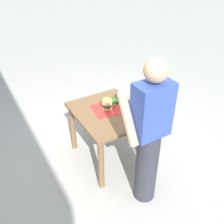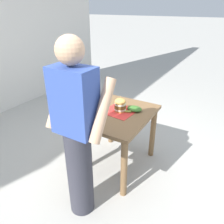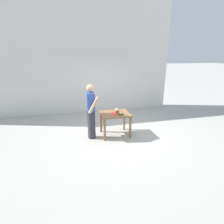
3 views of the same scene
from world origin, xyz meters
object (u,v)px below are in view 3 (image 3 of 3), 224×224
(sandwich, at_px, (117,111))
(diner_across_table, at_px, (91,111))
(pickle_spear, at_px, (118,114))
(patio_table, at_px, (115,117))
(side_salad, at_px, (121,114))

(sandwich, distance_m, diner_across_table, 0.82)
(sandwich, relative_size, pickle_spear, 2.65)
(patio_table, relative_size, diner_across_table, 0.55)
(pickle_spear, bearing_deg, diner_across_table, 84.87)
(patio_table, height_order, diner_across_table, diner_across_table)
(sandwich, xyz_separation_m, diner_across_table, (-0.02, 0.82, 0.06))
(pickle_spear, relative_size, side_salad, 0.41)
(pickle_spear, bearing_deg, patio_table, 29.05)
(patio_table, xyz_separation_m, sandwich, (-0.02, -0.05, 0.22))
(sandwich, height_order, pickle_spear, sandwich)
(sandwich, xyz_separation_m, pickle_spear, (-0.10, -0.01, -0.07))
(diner_across_table, bearing_deg, side_salad, -97.32)
(pickle_spear, bearing_deg, side_salad, -116.19)
(pickle_spear, distance_m, side_salad, 0.10)
(diner_across_table, bearing_deg, sandwich, -88.36)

